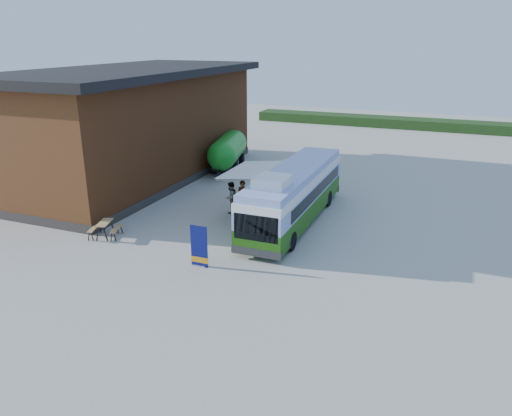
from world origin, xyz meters
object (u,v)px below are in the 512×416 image
at_px(bus, 294,193).
at_px(person_b, 231,197).
at_px(person_a, 243,197).
at_px(slurry_tanker, 228,150).
at_px(banner, 199,250).
at_px(picnic_table, 105,226).

bearing_deg(bus, person_b, 178.29).
height_order(person_a, slurry_tanker, slurry_tanker).
bearing_deg(banner, picnic_table, 168.56).
xyz_separation_m(banner, picnic_table, (-5.92, 1.19, -0.18)).
xyz_separation_m(bus, banner, (-2.10, -6.72, -0.86)).
xyz_separation_m(person_a, slurry_tanker, (-4.87, 8.46, 0.55)).
distance_m(banner, person_b, 7.03).
distance_m(bus, person_a, 3.24).
xyz_separation_m(banner, person_a, (-1.05, 7.10, 0.17)).
bearing_deg(person_a, banner, -91.79).
relative_size(banner, slurry_tanker, 0.27).
bearing_deg(picnic_table, person_b, 34.90).
relative_size(person_a, slurry_tanker, 0.27).
distance_m(bus, person_b, 3.83).
bearing_deg(bus, slurry_tanker, 132.11).
distance_m(bus, picnic_table, 9.80).
relative_size(banner, person_b, 1.04).
bearing_deg(person_b, picnic_table, -27.84).
relative_size(banner, picnic_table, 1.10).
height_order(person_a, person_b, person_a).
distance_m(person_a, slurry_tanker, 9.78).
bearing_deg(picnic_table, banner, -29.41).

